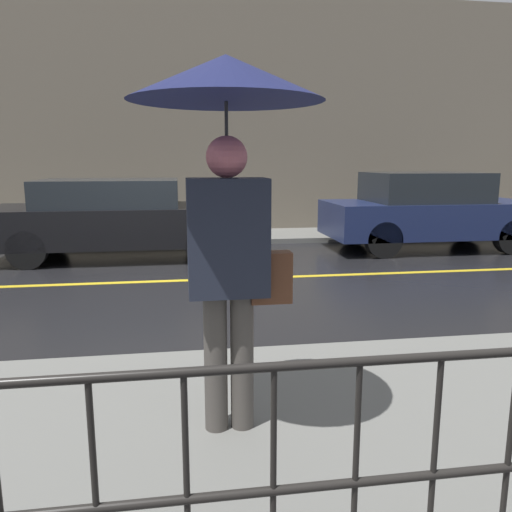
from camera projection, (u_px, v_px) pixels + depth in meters
ground_plane at (171, 281)px, 7.20m from camera, size 80.00×80.00×0.00m
sidewalk_near at (159, 446)px, 2.93m from camera, size 28.00×2.72×0.10m
sidewalk_far at (173, 238)px, 10.95m from camera, size 28.00×1.68×0.10m
lane_marking at (171, 281)px, 7.20m from camera, size 25.20×0.12×0.01m
building_storefront at (170, 116)px, 11.41m from camera, size 28.00×0.30×5.45m
railing_foreground at (140, 461)px, 1.74m from camera, size 12.00×0.04×0.90m
pedestrian at (228, 142)px, 2.74m from camera, size 1.07×1.07×2.16m
car_black at (119, 218)px, 8.85m from camera, size 4.54×1.77×1.39m
car_navy at (428, 211)px, 9.71m from camera, size 4.05×1.71×1.49m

